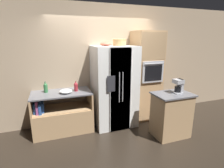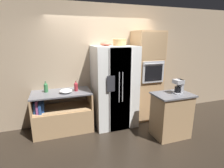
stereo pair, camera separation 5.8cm
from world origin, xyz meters
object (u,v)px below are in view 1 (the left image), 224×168
(refrigerator, at_px, (114,87))
(fruit_bowl, at_px, (106,44))
(wall_oven, at_px, (146,76))
(bottle_short, at_px, (46,87))
(coffee_maker, at_px, (179,86))
(bottle_tall, at_px, (76,86))
(wicker_basket, at_px, (120,42))
(mixing_bowl, at_px, (66,91))

(refrigerator, relative_size, fruit_bowl, 7.25)
(wall_oven, distance_m, bottle_short, 2.40)
(wall_oven, xyz_separation_m, fruit_bowl, (-1.07, -0.02, 0.80))
(coffee_maker, bearing_deg, bottle_tall, 153.22)
(coffee_maker, bearing_deg, wicker_basket, 133.34)
(bottle_tall, bearing_deg, wall_oven, 1.36)
(fruit_bowl, bearing_deg, refrigerator, -26.23)
(wall_oven, xyz_separation_m, bottle_tall, (-1.77, -0.04, -0.10))
(refrigerator, height_order, wicker_basket, wicker_basket)
(fruit_bowl, bearing_deg, wicker_basket, -5.99)
(fruit_bowl, distance_m, bottle_short, 1.60)
(refrigerator, relative_size, wall_oven, 0.85)
(refrigerator, xyz_separation_m, wicker_basket, (0.14, 0.05, 1.01))
(fruit_bowl, distance_m, coffee_maker, 1.78)
(wall_oven, height_order, coffee_maker, wall_oven)
(refrigerator, distance_m, fruit_bowl, 0.99)
(wall_oven, bearing_deg, mixing_bowl, -176.56)
(refrigerator, distance_m, bottle_tall, 0.88)
(refrigerator, xyz_separation_m, mixing_bowl, (-1.10, -0.02, 0.01))
(wicker_basket, xyz_separation_m, bottle_short, (-1.64, 0.13, -0.93))
(mixing_bowl, xyz_separation_m, coffee_maker, (2.15, -0.90, 0.15))
(bottle_tall, xyz_separation_m, mixing_bowl, (-0.23, -0.08, -0.06))
(refrigerator, xyz_separation_m, wall_oven, (0.89, 0.10, 0.17))
(wall_oven, xyz_separation_m, bottle_short, (-2.39, 0.08, -0.10))
(bottle_short, xyz_separation_m, coffee_maker, (2.55, -1.09, 0.09))
(wicker_basket, bearing_deg, bottle_short, 175.59)
(bottle_short, bearing_deg, wicker_basket, -4.41)
(bottle_tall, bearing_deg, wicker_basket, -0.39)
(wall_oven, distance_m, bottle_tall, 1.77)
(refrigerator, bearing_deg, bottle_tall, 176.17)
(wall_oven, height_order, wicker_basket, wall_oven)
(mixing_bowl, bearing_deg, bottle_short, 153.65)
(coffee_maker, bearing_deg, wall_oven, 99.00)
(wicker_basket, height_order, bottle_short, wicker_basket)
(mixing_bowl, bearing_deg, bottle_tall, 19.00)
(bottle_tall, height_order, mixing_bowl, bottle_tall)
(wall_oven, height_order, mixing_bowl, wall_oven)
(refrigerator, bearing_deg, mixing_bowl, -179.00)
(wall_oven, bearing_deg, wicker_basket, -176.27)
(refrigerator, relative_size, bottle_short, 7.91)
(refrigerator, bearing_deg, coffee_maker, -40.95)
(bottle_short, bearing_deg, wall_oven, -1.86)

